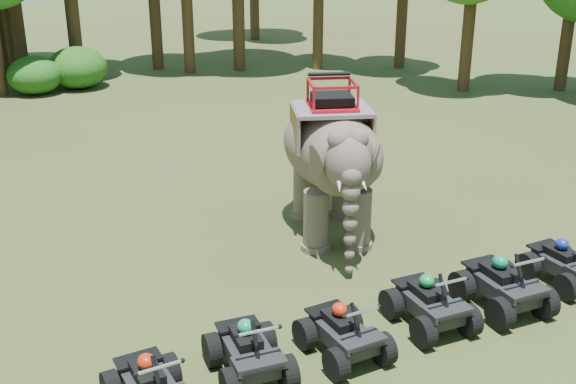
% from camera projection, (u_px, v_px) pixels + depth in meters
% --- Properties ---
extents(ground, '(110.00, 110.00, 0.00)m').
position_uv_depth(ground, '(315.00, 299.00, 14.57)').
color(ground, '#47381E').
rests_on(ground, ground).
extents(elephant, '(3.42, 4.92, 3.79)m').
position_uv_depth(elephant, '(331.00, 158.00, 16.93)').
color(elephant, '#50413A').
rests_on(elephant, ground).
extents(atv_0, '(1.26, 1.69, 1.22)m').
position_uv_depth(atv_0, '(150.00, 381.00, 11.04)').
color(atv_0, black).
rests_on(atv_0, ground).
extents(atv_1, '(1.37, 1.78, 1.23)m').
position_uv_depth(atv_1, '(249.00, 344.00, 11.95)').
color(atv_1, black).
rests_on(atv_1, ground).
extents(atv_2, '(1.23, 1.66, 1.20)m').
position_uv_depth(atv_2, '(344.00, 326.00, 12.51)').
color(atv_2, black).
rests_on(atv_2, ground).
extents(atv_3, '(1.30, 1.73, 1.24)m').
position_uv_depth(atv_3, '(430.00, 297.00, 13.41)').
color(atv_3, black).
rests_on(atv_3, ground).
extents(atv_4, '(1.39, 1.85, 1.33)m').
position_uv_depth(atv_4, '(504.00, 278.00, 13.99)').
color(atv_4, black).
rests_on(atv_4, ground).
extents(atv_5, '(1.20, 1.64, 1.20)m').
position_uv_depth(atv_5, '(566.00, 258.00, 14.96)').
color(atv_5, black).
rests_on(atv_5, ground).
extents(tree_5, '(4.92, 4.92, 7.03)m').
position_uv_depth(tree_5, '(470.00, 8.00, 30.01)').
color(tree_5, '#195114').
rests_on(tree_5, ground).
extents(tree_6, '(4.84, 4.84, 6.92)m').
position_uv_depth(tree_6, '(571.00, 9.00, 30.17)').
color(tree_6, '#195114').
rests_on(tree_6, ground).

